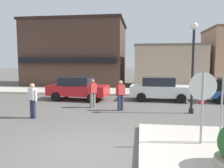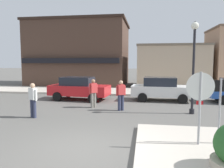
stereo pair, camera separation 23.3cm
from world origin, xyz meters
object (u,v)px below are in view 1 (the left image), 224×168
at_px(one_way_sign, 222,104).
at_px(parked_car_nearest, 78,88).
at_px(pedestrian_crossing_near, 33,99).
at_px(pedestrian_crossing_far, 93,92).
at_px(pedestrian_kerb_side, 121,94).
at_px(lamp_post, 193,54).
at_px(parked_car_second, 160,88).
at_px(stop_sign, 202,98).

bearing_deg(one_way_sign, parked_car_nearest, 131.49).
xyz_separation_m(pedestrian_crossing_near, pedestrian_crossing_far, (2.23, 2.60, 0.00)).
xyz_separation_m(pedestrian_crossing_far, pedestrian_kerb_side, (1.62, -0.53, 0.00)).
relative_size(lamp_post, pedestrian_crossing_far, 2.82).
xyz_separation_m(one_way_sign, lamp_post, (0.14, 4.43, 1.63)).
bearing_deg(lamp_post, pedestrian_kerb_side, 177.20).
xyz_separation_m(parked_car_second, pedestrian_crossing_near, (-6.20, -5.48, 0.06)).
bearing_deg(pedestrian_crossing_far, pedestrian_crossing_near, -130.61).
relative_size(one_way_sign, pedestrian_crossing_far, 1.30).
xyz_separation_m(stop_sign, pedestrian_kerb_side, (-2.84, 4.78, -0.65)).
bearing_deg(parked_car_nearest, pedestrian_kerb_side, -42.21).
xyz_separation_m(pedestrian_crossing_near, pedestrian_kerb_side, (3.85, 2.08, 0.00)).
height_order(parked_car_nearest, pedestrian_crossing_far, pedestrian_crossing_far).
relative_size(one_way_sign, parked_car_second, 0.51).
relative_size(one_way_sign, pedestrian_kerb_side, 1.30).
relative_size(parked_car_second, pedestrian_crossing_near, 2.54).
xyz_separation_m(parked_car_nearest, pedestrian_crossing_far, (1.56, -2.36, 0.06)).
xyz_separation_m(parked_car_nearest, pedestrian_kerb_side, (3.18, -2.89, 0.06)).
bearing_deg(pedestrian_crossing_far, parked_car_second, 35.94).
distance_m(stop_sign, lamp_post, 4.88).
relative_size(stop_sign, parked_car_second, 0.56).
height_order(parked_car_second, pedestrian_crossing_far, pedestrian_crossing_far).
bearing_deg(pedestrian_crossing_near, lamp_post, 14.34).
relative_size(parked_car_second, pedestrian_crossing_far, 2.54).
bearing_deg(parked_car_second, pedestrian_crossing_near, -138.54).
xyz_separation_m(lamp_post, pedestrian_kerb_side, (-3.59, 0.18, -2.09)).
distance_m(one_way_sign, pedestrian_crossing_near, 7.74).
bearing_deg(parked_car_second, stop_sign, -86.60).
bearing_deg(pedestrian_kerb_side, one_way_sign, -53.21).
distance_m(stop_sign, parked_car_second, 8.23).
bearing_deg(stop_sign, parked_car_second, 93.40).
bearing_deg(pedestrian_crossing_far, pedestrian_kerb_side, -17.98).
height_order(lamp_post, parked_car_nearest, lamp_post).
bearing_deg(pedestrian_kerb_side, lamp_post, -2.80).
bearing_deg(pedestrian_crossing_near, pedestrian_crossing_far, 49.39).
height_order(pedestrian_crossing_far, pedestrian_kerb_side, same).
relative_size(pedestrian_crossing_near, pedestrian_kerb_side, 1.00).
bearing_deg(parked_car_second, lamp_post, -70.99).
distance_m(pedestrian_crossing_near, pedestrian_crossing_far, 3.43).
bearing_deg(stop_sign, pedestrian_kerb_side, 120.73).
distance_m(one_way_sign, pedestrian_kerb_side, 5.77).
bearing_deg(one_way_sign, stop_sign, -164.50).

